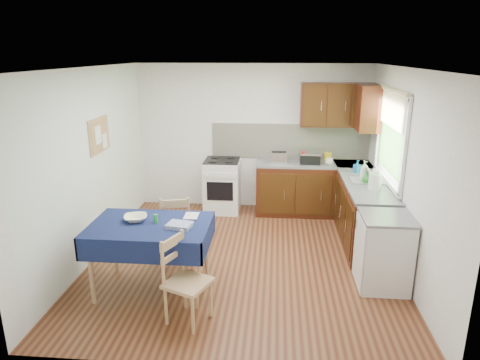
# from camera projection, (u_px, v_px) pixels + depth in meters

# --- Properties ---
(floor) EXTENTS (4.20, 4.20, 0.00)m
(floor) POSITION_uv_depth(u_px,v_px,m) (243.00, 258.00, 5.78)
(floor) COLOR #4C2214
(floor) RESTS_ON ground
(ceiling) EXTENTS (4.00, 4.20, 0.02)m
(ceiling) POSITION_uv_depth(u_px,v_px,m) (243.00, 68.00, 5.06)
(ceiling) COLOR silver
(ceiling) RESTS_ON wall_back
(wall_back) EXTENTS (4.00, 0.02, 2.50)m
(wall_back) POSITION_uv_depth(u_px,v_px,m) (252.00, 138.00, 7.42)
(wall_back) COLOR silver
(wall_back) RESTS_ON ground
(wall_front) EXTENTS (4.00, 0.02, 2.50)m
(wall_front) POSITION_uv_depth(u_px,v_px,m) (222.00, 238.00, 3.42)
(wall_front) COLOR silver
(wall_front) RESTS_ON ground
(wall_left) EXTENTS (0.02, 4.20, 2.50)m
(wall_left) POSITION_uv_depth(u_px,v_px,m) (90.00, 166.00, 5.58)
(wall_left) COLOR white
(wall_left) RESTS_ON ground
(wall_right) EXTENTS (0.02, 4.20, 2.50)m
(wall_right) POSITION_uv_depth(u_px,v_px,m) (405.00, 173.00, 5.26)
(wall_right) COLOR silver
(wall_right) RESTS_ON ground
(base_cabinets) EXTENTS (1.90, 2.30, 0.86)m
(base_cabinets) POSITION_uv_depth(u_px,v_px,m) (335.00, 200.00, 6.74)
(base_cabinets) COLOR black
(base_cabinets) RESTS_ON ground
(worktop_back) EXTENTS (1.90, 0.60, 0.04)m
(worktop_back) POSITION_uv_depth(u_px,v_px,m) (314.00, 164.00, 7.16)
(worktop_back) COLOR slate
(worktop_back) RESTS_ON base_cabinets
(worktop_right) EXTENTS (0.60, 1.70, 0.04)m
(worktop_right) POSITION_uv_depth(u_px,v_px,m) (367.00, 185.00, 6.01)
(worktop_right) COLOR slate
(worktop_right) RESTS_ON base_cabinets
(worktop_corner) EXTENTS (0.60, 0.60, 0.04)m
(worktop_corner) POSITION_uv_depth(u_px,v_px,m) (353.00, 165.00, 7.10)
(worktop_corner) COLOR slate
(worktop_corner) RESTS_ON base_cabinets
(splashback) EXTENTS (2.70, 0.02, 0.60)m
(splashback) POSITION_uv_depth(u_px,v_px,m) (290.00, 141.00, 7.37)
(splashback) COLOR beige
(splashback) RESTS_ON wall_back
(upper_cabinets) EXTENTS (1.20, 0.85, 0.70)m
(upper_cabinets) POSITION_uv_depth(u_px,v_px,m) (347.00, 106.00, 6.84)
(upper_cabinets) COLOR black
(upper_cabinets) RESTS_ON wall_back
(stove) EXTENTS (0.60, 0.61, 0.92)m
(stove) POSITION_uv_depth(u_px,v_px,m) (222.00, 185.00, 7.41)
(stove) COLOR white
(stove) RESTS_ON ground
(window) EXTENTS (0.04, 1.48, 1.26)m
(window) POSITION_uv_depth(u_px,v_px,m) (391.00, 131.00, 5.81)
(window) COLOR #2B5121
(window) RESTS_ON wall_right
(fridge) EXTENTS (0.58, 0.60, 0.89)m
(fridge) POSITION_uv_depth(u_px,v_px,m) (384.00, 252.00, 4.99)
(fridge) COLOR white
(fridge) RESTS_ON ground
(corkboard) EXTENTS (0.04, 0.62, 0.47)m
(corkboard) POSITION_uv_depth(u_px,v_px,m) (99.00, 135.00, 5.77)
(corkboard) COLOR #A87F54
(corkboard) RESTS_ON wall_left
(dining_table) EXTENTS (1.35, 0.91, 0.82)m
(dining_table) POSITION_uv_depth(u_px,v_px,m) (150.00, 233.00, 4.84)
(dining_table) COLOR #111B44
(dining_table) RESTS_ON ground
(chair_far) EXTENTS (0.49, 0.49, 0.94)m
(chair_far) POSITION_uv_depth(u_px,v_px,m) (176.00, 227.00, 5.53)
(chair_far) COLOR #A87F54
(chair_far) RESTS_ON ground
(chair_near) EXTENTS (0.54, 0.54, 0.92)m
(chair_near) POSITION_uv_depth(u_px,v_px,m) (184.00, 277.00, 4.33)
(chair_near) COLOR #A87F54
(chair_near) RESTS_ON ground
(toaster) EXTENTS (0.27, 0.17, 0.21)m
(toaster) POSITION_uv_depth(u_px,v_px,m) (279.00, 158.00, 7.09)
(toaster) COLOR silver
(toaster) RESTS_ON worktop_back
(sandwich_press) EXTENTS (0.32, 0.28, 0.19)m
(sandwich_press) POSITION_uv_depth(u_px,v_px,m) (310.00, 158.00, 7.09)
(sandwich_press) COLOR black
(sandwich_press) RESTS_ON worktop_back
(sauce_bottle) EXTENTS (0.05, 0.05, 0.23)m
(sauce_bottle) POSITION_uv_depth(u_px,v_px,m) (303.00, 158.00, 7.01)
(sauce_bottle) COLOR red
(sauce_bottle) RESTS_ON worktop_back
(yellow_packet) EXTENTS (0.13, 0.10, 0.15)m
(yellow_packet) POSITION_uv_depth(u_px,v_px,m) (328.00, 157.00, 7.22)
(yellow_packet) COLOR gold
(yellow_packet) RESTS_ON worktop_back
(dish_rack) EXTENTS (0.47, 0.36, 0.22)m
(dish_rack) POSITION_uv_depth(u_px,v_px,m) (367.00, 180.00, 6.11)
(dish_rack) COLOR gray
(dish_rack) RESTS_ON worktop_right
(kettle) EXTENTS (0.17, 0.17, 0.29)m
(kettle) POSITION_uv_depth(u_px,v_px,m) (375.00, 180.00, 5.73)
(kettle) COLOR white
(kettle) RESTS_ON worktop_right
(cup) EXTENTS (0.15, 0.15, 0.10)m
(cup) POSITION_uv_depth(u_px,v_px,m) (329.00, 162.00, 7.00)
(cup) COLOR silver
(cup) RESTS_ON worktop_back
(soap_bottle_a) EXTENTS (0.15, 0.15, 0.28)m
(soap_bottle_a) POSITION_uv_depth(u_px,v_px,m) (364.00, 170.00, 6.15)
(soap_bottle_a) COLOR white
(soap_bottle_a) RESTS_ON worktop_right
(soap_bottle_b) EXTENTS (0.12, 0.12, 0.19)m
(soap_bottle_b) POSITION_uv_depth(u_px,v_px,m) (357.00, 166.00, 6.55)
(soap_bottle_b) COLOR #1C63A6
(soap_bottle_b) RESTS_ON worktop_right
(soap_bottle_c) EXTENTS (0.19, 0.19, 0.18)m
(soap_bottle_c) POSITION_uv_depth(u_px,v_px,m) (367.00, 178.00, 5.99)
(soap_bottle_c) COLOR #217B22
(soap_bottle_c) RESTS_ON worktop_right
(plate_bowl) EXTENTS (0.33, 0.33, 0.06)m
(plate_bowl) POSITION_uv_depth(u_px,v_px,m) (136.00, 218.00, 4.90)
(plate_bowl) COLOR #F4F0C8
(plate_bowl) RESTS_ON dining_table
(book) EXTENTS (0.17, 0.23, 0.02)m
(book) POSITION_uv_depth(u_px,v_px,m) (184.00, 216.00, 5.03)
(book) COLOR white
(book) RESTS_ON dining_table
(spice_jar) EXTENTS (0.05, 0.05, 0.10)m
(spice_jar) POSITION_uv_depth(u_px,v_px,m) (156.00, 219.00, 4.84)
(spice_jar) COLOR green
(spice_jar) RESTS_ON dining_table
(tea_towel) EXTENTS (0.30, 0.25, 0.05)m
(tea_towel) POSITION_uv_depth(u_px,v_px,m) (180.00, 225.00, 4.72)
(tea_towel) COLOR navy
(tea_towel) RESTS_ON dining_table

